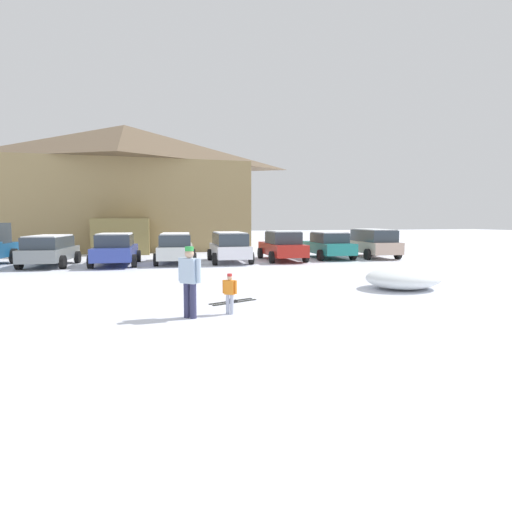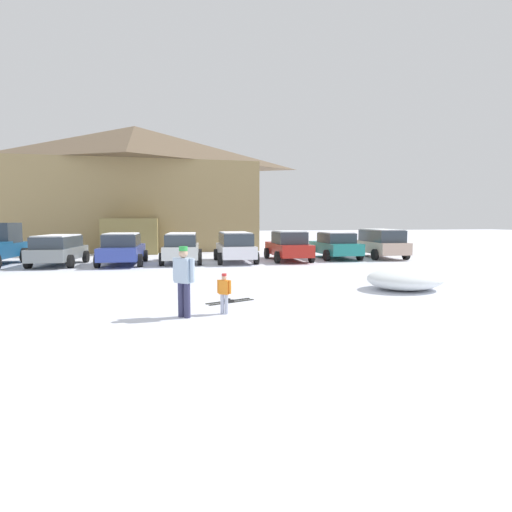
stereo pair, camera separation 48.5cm
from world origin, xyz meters
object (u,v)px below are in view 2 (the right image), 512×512
(parked_grey_wagon, at_px, (58,249))
(parked_blue_hatchback, at_px, (123,249))
(parked_teal_hatchback, at_px, (335,245))
(skier_child_in_orange_jacket, at_px, (224,291))
(parked_silver_wagon, at_px, (182,247))
(parked_white_suv, at_px, (235,246))
(pair_of_skis, at_px, (230,301))
(parked_red_sedan, at_px, (288,246))
(ski_lodge, at_px, (136,187))
(skier_adult_in_blue_parka, at_px, (184,277))
(plowed_snow_pile, at_px, (405,279))
(parked_beige_suv, at_px, (381,243))

(parked_grey_wagon, relative_size, parked_blue_hatchback, 0.95)
(parked_teal_hatchback, bearing_deg, skier_child_in_orange_jacket, -124.18)
(parked_silver_wagon, height_order, parked_white_suv, parked_white_suv)
(parked_white_suv, distance_m, pair_of_skis, 10.72)
(pair_of_skis, bearing_deg, parked_white_suv, 79.20)
(parked_white_suv, height_order, parked_red_sedan, parked_red_sedan)
(ski_lodge, distance_m, skier_adult_in_blue_parka, 24.32)
(ski_lodge, xyz_separation_m, skier_child_in_orange_jacket, (3.51, -23.73, -4.32))
(plowed_snow_pile, bearing_deg, parked_blue_hatchback, 134.53)
(parked_silver_wagon, xyz_separation_m, skier_adult_in_blue_parka, (-0.48, -12.36, 0.07))
(skier_child_in_orange_jacket, bearing_deg, parked_beige_suv, 47.30)
(skier_adult_in_blue_parka, bearing_deg, pair_of_skis, 48.56)
(parked_teal_hatchback, relative_size, skier_adult_in_blue_parka, 2.60)
(skier_adult_in_blue_parka, bearing_deg, parked_teal_hatchback, 53.18)
(parked_teal_hatchback, bearing_deg, parked_blue_hatchback, -177.57)
(parked_grey_wagon, height_order, pair_of_skis, parked_grey_wagon)
(skier_child_in_orange_jacket, xyz_separation_m, plowed_snow_pile, (6.28, 2.05, -0.21))
(parked_beige_suv, relative_size, skier_adult_in_blue_parka, 2.71)
(skier_child_in_orange_jacket, bearing_deg, parked_red_sedan, 65.70)
(parked_teal_hatchback, height_order, skier_child_in_orange_jacket, parked_teal_hatchback)
(ski_lodge, distance_m, parked_beige_suv, 19.16)
(parked_teal_hatchback, distance_m, skier_child_in_orange_jacket, 15.11)
(parked_red_sedan, relative_size, skier_child_in_orange_jacket, 4.52)
(parked_grey_wagon, xyz_separation_m, plowed_snow_pile, (12.90, -10.23, -0.49))
(pair_of_skis, relative_size, plowed_snow_pile, 0.56)
(ski_lodge, relative_size, pair_of_skis, 13.44)
(parked_red_sedan, bearing_deg, skier_child_in_orange_jacket, -114.30)
(parked_blue_hatchback, relative_size, skier_child_in_orange_jacket, 4.53)
(parked_red_sedan, bearing_deg, parked_silver_wagon, 178.20)
(parked_red_sedan, bearing_deg, parked_grey_wagon, 178.85)
(parked_red_sedan, bearing_deg, parked_beige_suv, 2.76)
(ski_lodge, distance_m, parked_grey_wagon, 12.53)
(ski_lodge, xyz_separation_m, skier_adult_in_blue_parka, (2.54, -23.86, -3.94))
(parked_silver_wagon, bearing_deg, skier_child_in_orange_jacket, -87.73)
(parked_silver_wagon, relative_size, plowed_snow_pile, 1.82)
(parked_white_suv, relative_size, parked_red_sedan, 0.96)
(parked_beige_suv, distance_m, plowed_snow_pile, 11.49)
(parked_beige_suv, height_order, skier_child_in_orange_jacket, parked_beige_suv)
(ski_lodge, distance_m, parked_white_suv, 13.83)
(parked_blue_hatchback, height_order, parked_silver_wagon, parked_blue_hatchback)
(parked_blue_hatchback, relative_size, parked_silver_wagon, 0.97)
(skier_adult_in_blue_parka, bearing_deg, skier_child_in_orange_jacket, 7.63)
(ski_lodge, xyz_separation_m, plowed_snow_pile, (9.79, -21.68, -4.53))
(parked_grey_wagon, distance_m, parked_red_sedan, 12.06)
(parked_white_suv, height_order, pair_of_skis, parked_white_suv)
(parked_beige_suv, bearing_deg, pair_of_skis, -135.16)
(ski_lodge, bearing_deg, parked_white_suv, -63.71)
(parked_white_suv, bearing_deg, ski_lodge, 116.29)
(parked_blue_hatchback, height_order, parked_red_sedan, parked_red_sedan)
(parked_beige_suv, xyz_separation_m, plowed_snow_pile, (-5.10, -10.28, -0.58))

